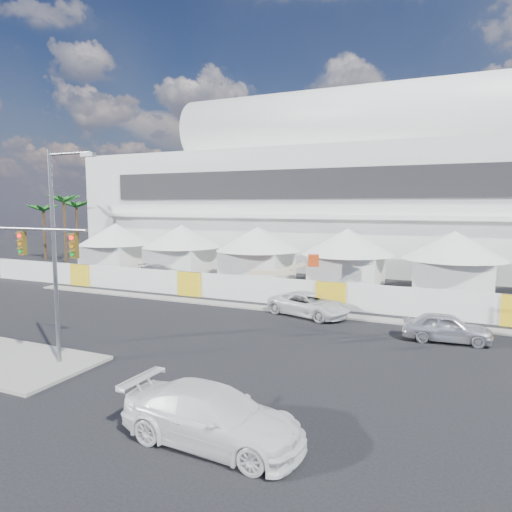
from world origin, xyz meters
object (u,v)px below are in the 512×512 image
at_px(streetlight_median, 58,243).
at_px(lot_car_c, 158,273).
at_px(boom_lift, 265,284).
at_px(pickup_near, 212,416).
at_px(sedan_silver, 447,327).
at_px(pickup_curb, 309,304).

bearing_deg(streetlight_median, lot_car_c, 115.67).
distance_m(lot_car_c, boom_lift, 13.05).
height_order(pickup_near, lot_car_c, pickup_near).
height_order(lot_car_c, streetlight_median, streetlight_median).
bearing_deg(sedan_silver, pickup_near, 151.68).
bearing_deg(boom_lift, lot_car_c, 148.91).
xyz_separation_m(lot_car_c, streetlight_median, (10.54, -21.93, 5.07)).
xyz_separation_m(pickup_curb, boom_lift, (-5.48, 5.31, 0.13)).
height_order(sedan_silver, streetlight_median, streetlight_median).
bearing_deg(lot_car_c, streetlight_median, -128.48).
relative_size(sedan_silver, pickup_curb, 0.82).
height_order(sedan_silver, pickup_curb, sedan_silver).
xyz_separation_m(pickup_curb, pickup_near, (2.23, -17.29, 0.09)).
bearing_deg(pickup_curb, streetlight_median, 168.55).
bearing_deg(pickup_curb, boom_lift, 63.35).
xyz_separation_m(lot_car_c, boom_lift, (12.78, -2.64, 0.16)).
distance_m(sedan_silver, pickup_near, 16.17).
relative_size(sedan_silver, lot_car_c, 0.89).
xyz_separation_m(sedan_silver, pickup_near, (-6.51, -14.80, 0.09)).
relative_size(pickup_curb, pickup_near, 0.93).
bearing_deg(sedan_silver, lot_car_c, 64.29).
distance_m(sedan_silver, lot_car_c, 28.94).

